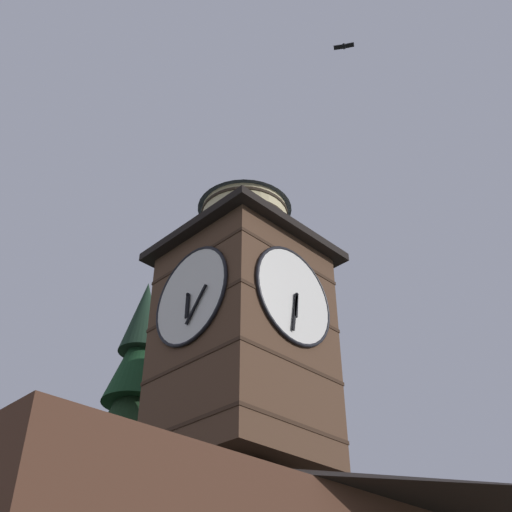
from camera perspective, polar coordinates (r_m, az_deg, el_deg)
clock_tower at (r=18.07m, az=-1.16°, el=-5.90°), size 4.52×4.52×9.55m
pine_tree_behind at (r=21.73m, az=-11.90°, el=-21.28°), size 5.11×5.11×14.68m
flying_bird_high at (r=23.12m, az=7.92°, el=18.20°), size 0.52×0.68×0.14m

